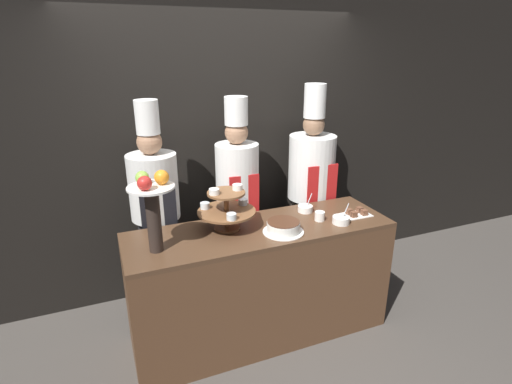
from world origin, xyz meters
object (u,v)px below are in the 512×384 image
fruit_pedestal (152,202)px  chef_center_left (238,194)px  cake_square_tray (357,213)px  cup_white (320,216)px  serving_bowl_near (341,220)px  tiered_stand (226,208)px  chef_center_right (311,184)px  chef_left (156,207)px  cake_round (283,227)px  serving_bowl_far (305,209)px

fruit_pedestal → chef_center_left: size_ratio=0.30×
cake_square_tray → chef_center_left: bearing=142.2°
cup_white → serving_bowl_near: 0.16m
tiered_stand → cup_white: size_ratio=5.58×
serving_bowl_near → chef_center_right: size_ratio=0.08×
chef_left → chef_center_left: chef_left is taller
fruit_pedestal → serving_bowl_near: bearing=-3.9°
cake_round → chef_center_right: bearing=48.0°
fruit_pedestal → chef_left: chef_left is taller
fruit_pedestal → chef_center_left: (0.78, 0.60, -0.26)m
fruit_pedestal → cup_white: (1.24, 0.01, -0.31)m
cake_square_tray → serving_bowl_near: size_ratio=1.42×
cake_square_tray → serving_bowl_far: (-0.34, 0.22, 0.01)m
cake_round → chef_left: bearing=140.1°
serving_bowl_near → chef_left: bearing=151.4°
cake_round → serving_bowl_near: serving_bowl_near is taller
fruit_pedestal → chef_center_right: (1.50, 0.60, -0.26)m
fruit_pedestal → cake_round: fruit_pedestal is taller
fruit_pedestal → chef_left: 0.67m
tiered_stand → cake_square_tray: bearing=-8.3°
chef_left → chef_center_right: chef_center_right is taller
serving_bowl_near → chef_center_left: size_ratio=0.09×
cake_round → chef_left: size_ratio=0.16×
fruit_pedestal → serving_bowl_far: size_ratio=3.54×
fruit_pedestal → cup_white: bearing=0.7°
cake_square_tray → chef_center_left: (-0.79, 0.61, 0.06)m
tiered_stand → chef_center_right: bearing=25.5°
cake_round → chef_center_right: size_ratio=0.16×
chef_center_left → chef_center_right: size_ratio=0.96×
cake_round → cup_white: size_ratio=3.92×
chef_left → chef_center_right: size_ratio=0.96×
tiered_stand → chef_left: size_ratio=0.23×
cake_round → serving_bowl_far: (0.33, 0.28, -0.01)m
chef_left → chef_center_left: 0.69m
tiered_stand → cup_white: (0.71, -0.13, -0.13)m
tiered_stand → fruit_pedestal: (-0.54, -0.14, 0.17)m
chef_center_right → serving_bowl_near: bearing=-100.6°
fruit_pedestal → chef_center_left: chef_center_left is taller
cake_round → chef_center_left: chef_center_left is taller
cake_round → serving_bowl_far: 0.44m
fruit_pedestal → cake_square_tray: 1.61m
serving_bowl_near → chef_center_right: chef_center_right is taller
chef_left → cup_white: bearing=-27.0°
serving_bowl_near → chef_left: (-1.28, 0.70, 0.04)m
serving_bowl_near → serving_bowl_far: 0.34m
cake_square_tray → chef_center_left: chef_center_left is taller
chef_left → cake_square_tray: bearing=-22.4°
fruit_pedestal → cake_square_tray: (1.57, -0.01, -0.32)m
cake_square_tray → serving_bowl_far: bearing=147.4°
chef_left → chef_center_left: size_ratio=1.00×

